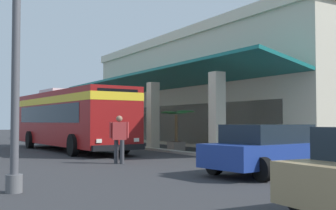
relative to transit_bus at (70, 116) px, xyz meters
name	(u,v)px	position (x,y,z in m)	size (l,w,h in m)	color
ground	(185,145)	(-1.53, 8.33, -1.85)	(120.00, 120.00, 0.00)	#2D2D30
curb_strip	(125,146)	(-1.70, 3.99, -1.79)	(28.48, 0.50, 0.12)	#9E998E
plaza_building	(244,92)	(-1.70, 13.62, 1.87)	(24.03, 16.16, 7.43)	beige
transit_bus	(70,116)	(0.00, 0.00, 0.00)	(11.34, 3.25, 3.34)	maroon
parked_sedan_blue	(271,149)	(12.94, 1.98, -1.10)	(2.78, 4.58, 1.47)	navy
pedestrian	(119,136)	(7.77, -0.60, -0.84)	(0.43, 0.66, 1.77)	#38383D
potted_palm	(176,137)	(2.78, 4.97, -1.13)	(1.99, 1.81, 2.19)	gray
lot_light_pole	(16,20)	(12.47, -5.19, 1.96)	(0.60, 0.60, 7.10)	#59595B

